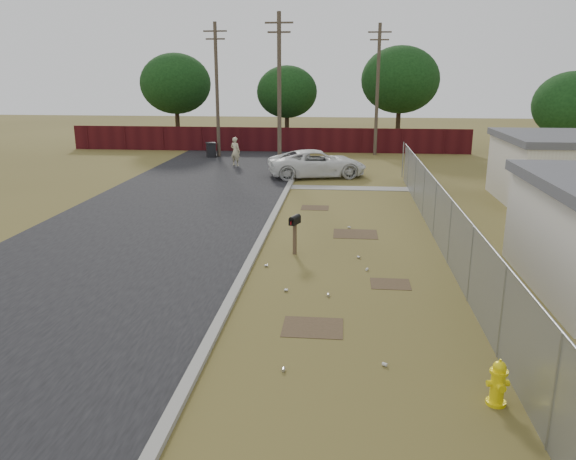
# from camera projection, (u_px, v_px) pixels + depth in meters

# --- Properties ---
(ground) EXTENTS (120.00, 120.00, 0.00)m
(ground) POSITION_uv_depth(u_px,v_px,m) (347.00, 260.00, 17.71)
(ground) COLOR olive
(ground) RESTS_ON ground
(street) EXTENTS (15.10, 60.00, 0.12)m
(street) POSITION_uv_depth(u_px,v_px,m) (201.00, 200.00, 26.07)
(street) COLOR black
(street) RESTS_ON ground
(chainlink_fence) EXTENTS (0.10, 27.06, 2.02)m
(chainlink_fence) POSITION_uv_depth(u_px,v_px,m) (445.00, 230.00, 18.18)
(chainlink_fence) COLOR gray
(chainlink_fence) RESTS_ON ground
(privacy_fence) EXTENTS (30.00, 0.12, 1.80)m
(privacy_fence) POSITION_uv_depth(u_px,v_px,m) (267.00, 140.00, 42.00)
(privacy_fence) COLOR #3E0D10
(privacy_fence) RESTS_ON ground
(utility_poles) EXTENTS (12.60, 8.24, 9.00)m
(utility_poles) POSITION_uv_depth(u_px,v_px,m) (293.00, 89.00, 36.60)
(utility_poles) COLOR brown
(utility_poles) RESTS_ON ground
(horizon_trees) EXTENTS (33.32, 31.94, 7.78)m
(horizon_trees) POSITION_uv_depth(u_px,v_px,m) (361.00, 89.00, 38.95)
(horizon_trees) COLOR #342717
(horizon_trees) RESTS_ON ground
(fire_hydrant) EXTENTS (0.40, 0.41, 0.88)m
(fire_hydrant) POSITION_uv_depth(u_px,v_px,m) (498.00, 384.00, 9.88)
(fire_hydrant) COLOR yellow
(fire_hydrant) RESTS_ON ground
(mailbox) EXTENTS (0.37, 0.56, 1.30)m
(mailbox) POSITION_uv_depth(u_px,v_px,m) (295.00, 224.00, 18.02)
(mailbox) COLOR brown
(mailbox) RESTS_ON ground
(pickup_truck) EXTENTS (5.98, 3.92, 1.53)m
(pickup_truck) POSITION_uv_depth(u_px,v_px,m) (317.00, 163.00, 31.72)
(pickup_truck) COLOR white
(pickup_truck) RESTS_ON ground
(pedestrian) EXTENTS (0.78, 0.67, 1.82)m
(pedestrian) POSITION_uv_depth(u_px,v_px,m) (235.00, 151.00, 35.52)
(pedestrian) COLOR beige
(pedestrian) RESTS_ON ground
(trash_bin) EXTENTS (0.87, 0.85, 1.03)m
(trash_bin) POSITION_uv_depth(u_px,v_px,m) (211.00, 150.00, 39.25)
(trash_bin) COLOR black
(trash_bin) RESTS_ON ground
(scattered_litter) EXTENTS (3.31, 10.94, 0.07)m
(scattered_litter) POSITION_uv_depth(u_px,v_px,m) (329.00, 283.00, 15.66)
(scattered_litter) COLOR silver
(scattered_litter) RESTS_ON ground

